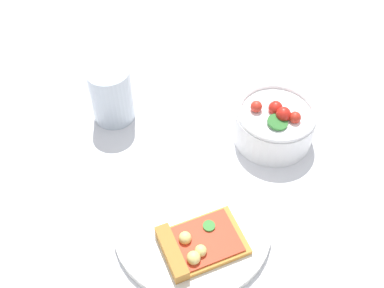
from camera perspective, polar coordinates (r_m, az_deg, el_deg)
ground_plane at (r=0.71m, az=1.78°, el=-7.33°), size 2.40×2.40×0.00m
plate at (r=0.68m, az=0.04°, el=-9.70°), size 0.23×0.23×0.01m
pizza_slice_main at (r=0.65m, az=0.34°, el=-12.13°), size 0.09×0.12×0.02m
salad_bowl at (r=0.77m, az=9.92°, el=2.45°), size 0.13×0.13×0.08m
soda_glass at (r=0.80m, az=-9.68°, el=5.79°), size 0.07×0.07×0.10m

